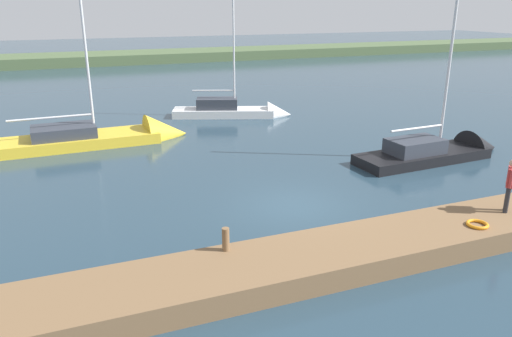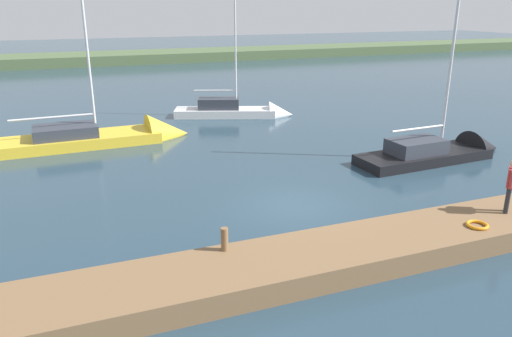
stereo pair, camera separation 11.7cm
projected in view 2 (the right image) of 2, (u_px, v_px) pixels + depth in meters
name	position (u px, v px, depth m)	size (l,w,h in m)	color
ground_plane	(295.00, 206.00, 18.07)	(200.00, 200.00, 0.00)	#263D4C
far_shoreline	(125.00, 62.00, 62.79)	(180.00, 8.00, 2.40)	#4C603D
dock_pier	(361.00, 251.00, 14.11)	(25.47, 2.42, 0.66)	brown
mooring_post_near	(225.00, 239.00, 13.34)	(0.20, 0.20, 0.66)	brown
life_ring_buoy	(477.00, 225.00, 14.86)	(0.66, 0.66, 0.10)	orange
sailboat_near_dock	(447.00, 153.00, 23.69)	(8.27, 2.55, 10.27)	black
sailboat_far_left	(115.00, 139.00, 26.40)	(9.74, 2.86, 9.87)	gold
sailboat_far_right	(240.00, 113.00, 32.43)	(7.88, 4.28, 9.66)	white
person_on_dock	(511.00, 182.00, 15.58)	(0.52, 0.48, 1.76)	#28282D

